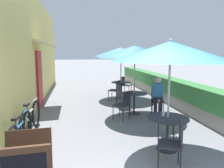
{
  "coord_description": "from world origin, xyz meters",
  "views": [
    {
      "loc": [
        -1.07,
        -2.5,
        2.04
      ],
      "look_at": [
        0.15,
        4.55,
        1.0
      ],
      "focal_mm": 35.0,
      "sensor_mm": 36.0,
      "label": 1
    }
  ],
  "objects_px": {
    "patio_umbrella_far": "(121,52)",
    "coffee_cup_far": "(120,81)",
    "patio_umbrella_mid": "(135,52)",
    "cafe_chair_far_left": "(125,84)",
    "patio_table_near": "(168,125)",
    "patio_umbrella_near": "(170,51)",
    "cafe_chair_far_right": "(116,89)",
    "coffee_cup_near": "(163,114)",
    "patio_table_far": "(121,86)",
    "cafe_chair_mid_left": "(157,99)",
    "coffee_cup_mid": "(131,92)",
    "bicycle_leaning": "(21,133)",
    "cafe_chair_mid_back": "(123,103)",
    "cafe_chair_near_right": "(163,116)",
    "seated_patron_mid_left": "(158,94)",
    "cafe_chair_near_left": "(174,141)",
    "cafe_chair_mid_right": "(122,95)",
    "bicycle_second": "(31,119)",
    "patio_table_mid": "(134,98)"
  },
  "relations": [
    {
      "from": "cafe_chair_mid_back",
      "to": "patio_table_mid",
      "type": "bearing_deg",
      "value": 5.67
    },
    {
      "from": "coffee_cup_mid",
      "to": "patio_table_far",
      "type": "height_order",
      "value": "coffee_cup_mid"
    },
    {
      "from": "cafe_chair_near_right",
      "to": "cafe_chair_mid_right",
      "type": "height_order",
      "value": "same"
    },
    {
      "from": "patio_table_near",
      "to": "seated_patron_mid_left",
      "type": "bearing_deg",
      "value": 72.85
    },
    {
      "from": "patio_umbrella_mid",
      "to": "cafe_chair_far_left",
      "type": "xyz_separation_m",
      "value": [
        0.49,
        3.38,
        -1.55
      ]
    },
    {
      "from": "patio_umbrella_mid",
      "to": "coffee_cup_far",
      "type": "distance_m",
      "value": 3.09
    },
    {
      "from": "patio_table_near",
      "to": "patio_table_far",
      "type": "xyz_separation_m",
      "value": [
        0.17,
        5.47,
        0.0
      ]
    },
    {
      "from": "cafe_chair_mid_right",
      "to": "coffee_cup_mid",
      "type": "xyz_separation_m",
      "value": [
        0.17,
        -0.73,
        0.23
      ]
    },
    {
      "from": "patio_table_near",
      "to": "coffee_cup_far",
      "type": "distance_m",
      "value": 5.58
    },
    {
      "from": "patio_table_near",
      "to": "coffee_cup_far",
      "type": "bearing_deg",
      "value": 88.28
    },
    {
      "from": "cafe_chair_far_left",
      "to": "coffee_cup_mid",
      "type": "bearing_deg",
      "value": 24.05
    },
    {
      "from": "cafe_chair_near_left",
      "to": "patio_table_near",
      "type": "bearing_deg",
      "value": 5.67
    },
    {
      "from": "coffee_cup_near",
      "to": "cafe_chair_far_right",
      "type": "distance_m",
      "value": 4.67
    },
    {
      "from": "patio_umbrella_near",
      "to": "cafe_chair_far_left",
      "type": "height_order",
      "value": "patio_umbrella_near"
    },
    {
      "from": "patio_umbrella_mid",
      "to": "coffee_cup_far",
      "type": "bearing_deg",
      "value": 87.58
    },
    {
      "from": "cafe_chair_mid_right",
      "to": "patio_umbrella_far",
      "type": "height_order",
      "value": "patio_umbrella_far"
    },
    {
      "from": "patio_table_mid",
      "to": "cafe_chair_far_left",
      "type": "xyz_separation_m",
      "value": [
        0.49,
        3.38,
        -0.02
      ]
    },
    {
      "from": "bicycle_leaning",
      "to": "patio_umbrella_far",
      "type": "bearing_deg",
      "value": 59.86
    },
    {
      "from": "patio_table_far",
      "to": "coffee_cup_far",
      "type": "height_order",
      "value": "coffee_cup_far"
    },
    {
      "from": "patio_umbrella_far",
      "to": "seated_patron_mid_left",
      "type": "bearing_deg",
      "value": -78.32
    },
    {
      "from": "patio_table_far",
      "to": "coffee_cup_far",
      "type": "relative_size",
      "value": 9.56
    },
    {
      "from": "seated_patron_mid_left",
      "to": "patio_umbrella_near",
      "type": "bearing_deg",
      "value": 88.49
    },
    {
      "from": "coffee_cup_near",
      "to": "cafe_chair_far_right",
      "type": "height_order",
      "value": "cafe_chair_far_right"
    },
    {
      "from": "patio_table_mid",
      "to": "cafe_chair_mid_right",
      "type": "height_order",
      "value": "cafe_chair_mid_right"
    },
    {
      "from": "cafe_chair_near_right",
      "to": "cafe_chair_mid_right",
      "type": "bearing_deg",
      "value": -149.45
    },
    {
      "from": "cafe_chair_near_right",
      "to": "patio_umbrella_near",
      "type": "bearing_deg",
      "value": 5.67
    },
    {
      "from": "patio_umbrella_far",
      "to": "coffee_cup_far",
      "type": "xyz_separation_m",
      "value": [
        -0.01,
        0.11,
        -1.31
      ]
    },
    {
      "from": "cafe_chair_near_right",
      "to": "bicycle_leaning",
      "type": "distance_m",
      "value": 3.25
    },
    {
      "from": "patio_umbrella_near",
      "to": "cafe_chair_mid_back",
      "type": "relative_size",
      "value": 2.75
    },
    {
      "from": "cafe_chair_near_left",
      "to": "cafe_chair_mid_right",
      "type": "xyz_separation_m",
      "value": [
        -0.0,
        4.24,
        0.0
      ]
    },
    {
      "from": "cafe_chair_far_left",
      "to": "patio_table_near",
      "type": "bearing_deg",
      "value": 28.91
    },
    {
      "from": "patio_table_near",
      "to": "patio_umbrella_mid",
      "type": "xyz_separation_m",
      "value": [
        0.05,
        2.77,
        1.52
      ]
    },
    {
      "from": "patio_umbrella_near",
      "to": "cafe_chair_far_right",
      "type": "distance_m",
      "value": 5.03
    },
    {
      "from": "cafe_chair_near_left",
      "to": "patio_table_far",
      "type": "height_order",
      "value": "cafe_chair_near_left"
    },
    {
      "from": "patio_table_near",
      "to": "cafe_chair_mid_left",
      "type": "relative_size",
      "value": 0.99
    },
    {
      "from": "cafe_chair_near_right",
      "to": "cafe_chair_mid_left",
      "type": "bearing_deg",
      "value": -175.83
    },
    {
      "from": "patio_umbrella_near",
      "to": "cafe_chair_far_left",
      "type": "bearing_deg",
      "value": 84.97
    },
    {
      "from": "cafe_chair_near_right",
      "to": "seated_patron_mid_left",
      "type": "distance_m",
      "value": 1.88
    },
    {
      "from": "coffee_cup_far",
      "to": "bicycle_leaning",
      "type": "relative_size",
      "value": 0.05
    },
    {
      "from": "coffee_cup_far",
      "to": "bicycle_leaning",
      "type": "bearing_deg",
      "value": -122.07
    },
    {
      "from": "bicycle_leaning",
      "to": "cafe_chair_mid_back",
      "type": "bearing_deg",
      "value": 35.87
    },
    {
      "from": "cafe_chair_near_left",
      "to": "bicycle_second",
      "type": "height_order",
      "value": "cafe_chair_near_left"
    },
    {
      "from": "patio_umbrella_near",
      "to": "cafe_chair_near_right",
      "type": "xyz_separation_m",
      "value": [
        0.21,
        0.74,
        -1.55
      ]
    },
    {
      "from": "patio_umbrella_mid",
      "to": "cafe_chair_far_right",
      "type": "height_order",
      "value": "patio_umbrella_mid"
    },
    {
      "from": "patio_umbrella_near",
      "to": "patio_table_mid",
      "type": "relative_size",
      "value": 2.78
    },
    {
      "from": "coffee_cup_mid",
      "to": "coffee_cup_far",
      "type": "relative_size",
      "value": 1.0
    },
    {
      "from": "coffee_cup_mid",
      "to": "cafe_chair_far_left",
      "type": "distance_m",
      "value": 3.44
    },
    {
      "from": "patio_umbrella_near",
      "to": "coffee_cup_mid",
      "type": "height_order",
      "value": "patio_umbrella_near"
    },
    {
      "from": "patio_umbrella_near",
      "to": "bicycle_second",
      "type": "relative_size",
      "value": 1.34
    },
    {
      "from": "cafe_chair_mid_left",
      "to": "coffee_cup_mid",
      "type": "height_order",
      "value": "cafe_chair_mid_left"
    }
  ]
}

